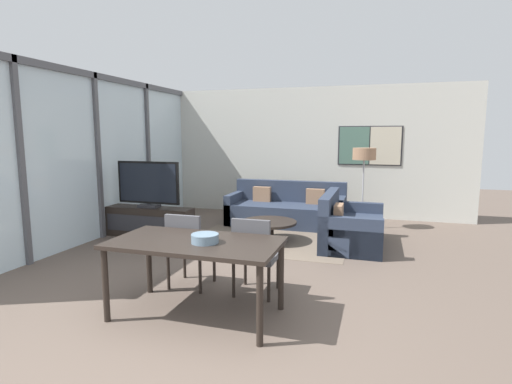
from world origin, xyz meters
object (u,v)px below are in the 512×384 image
object	(u,v)px
television	(148,185)
sofa_main	(287,211)
dining_chair_left	(188,246)
fruit_bowl	(205,238)
coffee_table	(269,226)
tv_console	(150,222)
dining_chair_centre	(254,252)
floor_lamp	(364,158)
sofa_side	(348,229)
dining_table	(196,249)

from	to	relation	value
television	sofa_main	size ratio (longest dim) A/B	0.52
dining_chair_left	fruit_bowl	size ratio (longest dim) A/B	3.38
coffee_table	dining_chair_left	xyz separation A→B (m)	(-0.34, -2.26, 0.24)
television	coffee_table	xyz separation A→B (m)	(2.09, 0.30, -0.66)
tv_console	coffee_table	size ratio (longest dim) A/B	1.69
sofa_main	dining_chair_centre	size ratio (longest dim) A/B	2.56
dining_chair_left	television	bearing A→B (deg)	131.64
floor_lamp	sofa_side	bearing A→B (deg)	-97.75
coffee_table	dining_chair_centre	world-z (taller)	dining_chair_centre
sofa_main	dining_chair_left	distance (m)	3.64
dining_chair_centre	dining_chair_left	bearing A→B (deg)	-179.41
fruit_bowl	dining_chair_centre	bearing A→B (deg)	67.68
tv_console	dining_chair_centre	xyz separation A→B (m)	(2.54, -1.95, 0.24)
dining_table	dining_chair_left	world-z (taller)	dining_chair_left
sofa_main	fruit_bowl	bearing A→B (deg)	-87.67
sofa_side	coffee_table	size ratio (longest dim) A/B	1.63
sofa_side	dining_chair_left	xyz separation A→B (m)	(-1.62, -2.41, 0.22)
television	sofa_side	xyz separation A→B (m)	(3.37, 0.44, -0.64)
tv_console	floor_lamp	distance (m)	4.08
television	coffee_table	size ratio (longest dim) A/B	1.26
dining_chair_centre	sofa_main	bearing A→B (deg)	97.15
sofa_main	floor_lamp	xyz separation A→B (m)	(1.45, 0.05, 1.07)
dining_table	floor_lamp	size ratio (longest dim) A/B	1.08
sofa_main	coffee_table	bearing A→B (deg)	-90.00
dining_table	fruit_bowl	world-z (taller)	fruit_bowl
tv_console	television	distance (m)	0.66
sofa_side	floor_lamp	world-z (taller)	floor_lamp
coffee_table	floor_lamp	size ratio (longest dim) A/B	0.61
coffee_table	tv_console	bearing A→B (deg)	-171.79
sofa_side	dining_table	size ratio (longest dim) A/B	0.92
coffee_table	dining_chair_centre	xyz separation A→B (m)	(0.45, -2.26, 0.24)
dining_chair_centre	coffee_table	bearing A→B (deg)	101.34
sofa_side	dining_chair_left	size ratio (longest dim) A/B	1.70
television	dining_chair_centre	size ratio (longest dim) A/B	1.32
sofa_main	coffee_table	size ratio (longest dim) A/B	2.45
dining_chair_left	floor_lamp	size ratio (longest dim) A/B	0.58
coffee_table	floor_lamp	distance (m)	2.29
fruit_bowl	dining_table	bearing A→B (deg)	161.46
sofa_side	fruit_bowl	world-z (taller)	sofa_side
dining_chair_centre	fruit_bowl	bearing A→B (deg)	-112.32
dining_table	dining_chair_centre	xyz separation A→B (m)	(0.40, 0.64, -0.18)
sofa_main	dining_chair_left	xyz separation A→B (m)	(-0.34, -3.61, 0.22)
sofa_side	dining_chair_centre	xyz separation A→B (m)	(-0.83, -2.40, 0.22)
sofa_main	dining_table	distance (m)	4.26
coffee_table	dining_chair_left	bearing A→B (deg)	-98.66
sofa_side	floor_lamp	size ratio (longest dim) A/B	0.99
coffee_table	dining_chair_centre	distance (m)	2.31
fruit_bowl	television	bearing A→B (deg)	130.70
television	fruit_bowl	xyz separation A→B (m)	(2.26, -2.63, -0.11)
tv_console	coffee_table	world-z (taller)	tv_console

